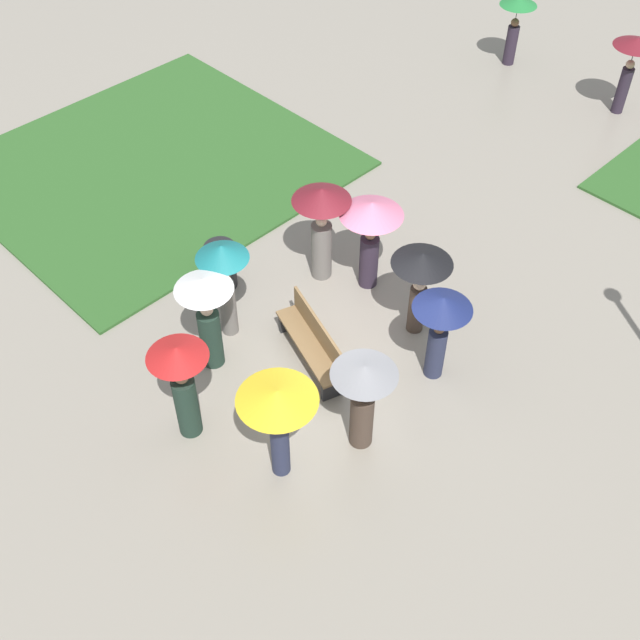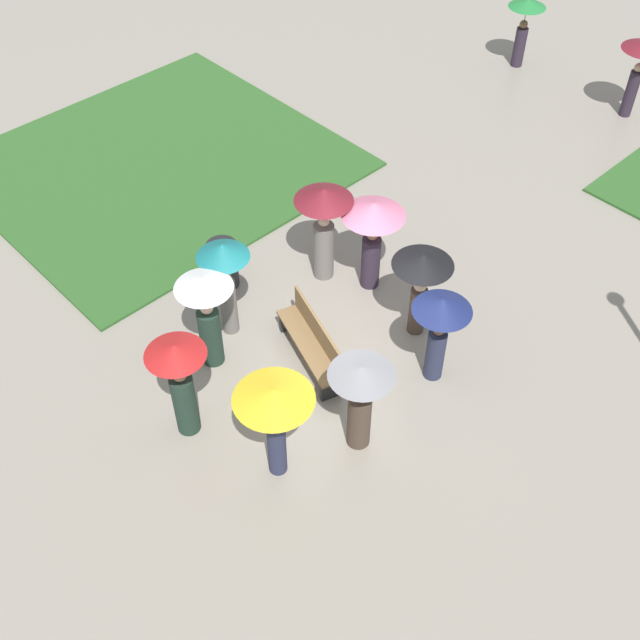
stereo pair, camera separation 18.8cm
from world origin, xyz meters
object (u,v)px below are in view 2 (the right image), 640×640
crowd_person_teal (225,270)px  crowd_person_red (180,377)px  crowd_person_white (207,308)px  crowd_person_grey (361,393)px  crowd_person_yellow (274,409)px  trash_bin (223,264)px  crowd_person_navy (440,321)px  park_bench (313,341)px  crowd_person_maroon (324,216)px  crowd_person_pink (373,225)px  lone_walker_far_path (525,20)px  crowd_person_black (422,274)px

crowd_person_teal → crowd_person_red: crowd_person_teal is taller
crowd_person_white → crowd_person_grey: bearing=-153.6°
crowd_person_yellow → crowd_person_white: crowd_person_white is taller
trash_bin → crowd_person_grey: bearing=-10.0°
crowd_person_navy → crowd_person_grey: 1.91m
trash_bin → crowd_person_teal: bearing=-33.8°
crowd_person_teal → crowd_person_red: bearing=-138.3°
park_bench → crowd_person_white: size_ratio=1.01×
crowd_person_navy → crowd_person_yellow: bearing=159.9°
crowd_person_navy → crowd_person_white: size_ratio=0.92×
crowd_person_maroon → crowd_person_pink: bearing=-171.8°
crowd_person_grey → lone_walker_far_path: bearing=13.6°
crowd_person_teal → park_bench: bearing=-61.8°
lone_walker_far_path → crowd_person_teal: bearing=19.0°
trash_bin → crowd_person_navy: bearing=15.2°
crowd_person_yellow → crowd_person_white: size_ratio=0.98×
crowd_person_red → crowd_person_grey: bearing=-156.5°
crowd_person_red → crowd_person_white: bearing=-71.1°
park_bench → crowd_person_yellow: 2.50m
crowd_person_grey → crowd_person_navy: bearing=-9.3°
crowd_person_red → crowd_person_black: bearing=-121.3°
crowd_person_yellow → crowd_person_pink: (-1.92, 4.00, -0.05)m
crowd_person_maroon → crowd_person_grey: bearing=123.3°
trash_bin → crowd_person_navy: crowd_person_navy is taller
trash_bin → crowd_person_navy: 4.43m
crowd_person_black → crowd_person_teal: 3.31m
park_bench → crowd_person_yellow: bearing=-38.2°
trash_bin → crowd_person_pink: crowd_person_pink is taller
crowd_person_maroon → crowd_person_navy: bearing=151.7°
crowd_person_black → crowd_person_teal: crowd_person_teal is taller
trash_bin → crowd_person_black: size_ratio=0.53×
trash_bin → crowd_person_grey: (4.30, -0.76, 0.71)m
crowd_person_black → crowd_person_maroon: (-2.20, -0.18, 0.04)m
crowd_person_white → crowd_person_maroon: crowd_person_maroon is taller
crowd_person_black → crowd_person_red: 4.38m
crowd_person_white → crowd_person_red: bearing=141.2°
crowd_person_pink → crowd_person_maroon: (-0.80, -0.45, -0.03)m
crowd_person_black → crowd_person_white: crowd_person_white is taller
crowd_person_grey → crowd_person_yellow: bearing=147.0°
crowd_person_pink → crowd_person_yellow: bearing=-33.6°
trash_bin → crowd_person_maroon: bearing=54.4°
crowd_person_maroon → crowd_person_teal: bearing=66.6°
crowd_person_pink → crowd_person_maroon: size_ratio=0.95×
lone_walker_far_path → crowd_person_white: bearing=20.1°
crowd_person_black → crowd_person_maroon: size_ratio=0.88×
crowd_person_navy → crowd_person_pink: bearing=56.8°
crowd_person_black → crowd_person_red: size_ratio=0.91×
crowd_person_yellow → crowd_person_navy: 3.19m
crowd_person_red → crowd_person_maroon: size_ratio=0.97×
crowd_person_navy → trash_bin: bearing=92.0°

